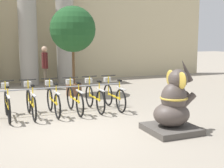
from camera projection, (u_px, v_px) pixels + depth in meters
name	position (u px, v px, depth m)	size (l,w,h in m)	color
ground_plane	(77.00, 132.00, 7.31)	(60.00, 60.00, 0.00)	gray
building_facade	(24.00, 19.00, 14.70)	(20.00, 0.20, 6.00)	#C6B78E
column_middle	(28.00, 27.00, 13.84)	(1.03, 1.03, 5.16)	gray
column_right	(65.00, 27.00, 14.49)	(1.03, 1.03, 5.16)	gray
bike_rack	(63.00, 92.00, 9.06)	(3.71, 0.05, 0.77)	gray
bicycle_0	(7.00, 104.00, 8.38)	(0.48, 1.71, 0.99)	black
bicycle_1	(31.00, 102.00, 8.60)	(0.48, 1.71, 0.99)	black
bicycle_2	(53.00, 100.00, 8.85)	(0.48, 1.71, 0.99)	black
bicycle_3	(74.00, 99.00, 9.07)	(0.48, 1.71, 0.99)	black
bicycle_4	(94.00, 97.00, 9.33)	(0.48, 1.71, 0.99)	black
bicycle_5	(114.00, 96.00, 9.54)	(0.48, 1.71, 0.99)	black
elephant_statue	(173.00, 107.00, 7.21)	(1.12, 1.12, 1.72)	#4C4742
person_pedestrian	(45.00, 63.00, 12.95)	(0.24, 0.47, 1.81)	brown
potted_tree	(73.00, 31.00, 11.45)	(1.69, 1.69, 3.31)	brown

